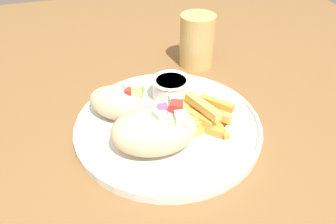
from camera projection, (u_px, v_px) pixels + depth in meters
The scene contains 7 objects.
table at pixel (167, 139), 0.60m from camera, with size 1.26×1.26×0.73m.
plate at pixel (168, 124), 0.51m from camera, with size 0.29×0.29×0.02m.
pita_sandwich_near at pixel (155, 130), 0.44m from camera, with size 0.13×0.10×0.07m.
pita_sandwich_far at pixel (122, 103), 0.50m from camera, with size 0.12×0.11×0.06m.
fries_pile at pixel (200, 115), 0.50m from camera, with size 0.12×0.11×0.04m.
sauce_ramekin at pixel (171, 87), 0.54m from camera, with size 0.07×0.07×0.04m.
water_glass at pixel (197, 43), 0.65m from camera, with size 0.07×0.07×0.10m.
Camera 1 is at (-0.13, -0.43, 1.06)m, focal length 35.00 mm.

